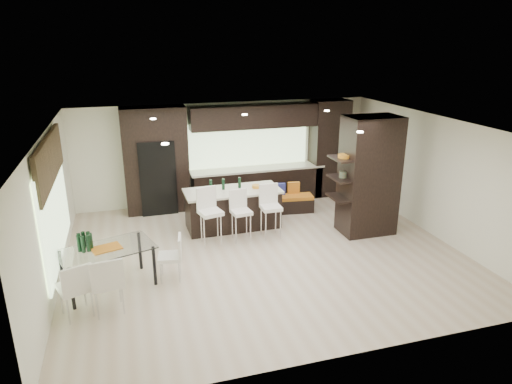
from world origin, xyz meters
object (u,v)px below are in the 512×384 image
object	(u,v)px
floor_vase	(348,204)
chair_near	(108,285)
stool_mid	(241,221)
chair_far	(75,291)
stool_right	(271,217)
kitchen_island	(233,209)
stool_left	(211,222)
chair_end	(170,260)
bench	(291,204)
dining_table	(109,268)

from	to	relation	value
floor_vase	chair_near	distance (m)	5.79
stool_mid	chair_far	world-z (taller)	stool_mid
floor_vase	stool_right	bearing A→B (deg)	-179.54
kitchen_island	stool_left	distance (m)	1.06
stool_mid	stool_right	size ratio (longest dim) A/B	0.95
chair_far	stool_mid	bearing A→B (deg)	11.35
stool_left	stool_right	distance (m)	1.37
stool_right	chair_end	distance (m)	2.72
floor_vase	chair_far	distance (m)	6.26
stool_left	chair_near	distance (m)	2.96
stool_left	chair_far	bearing A→B (deg)	-155.33
stool_right	chair_far	bearing A→B (deg)	-152.25
chair_near	stool_mid	bearing A→B (deg)	29.64
bench	floor_vase	world-z (taller)	floor_vase
stool_mid	floor_vase	bearing A→B (deg)	-6.69
kitchen_island	chair_near	bearing A→B (deg)	-135.01
dining_table	chair_end	size ratio (longest dim) A/B	2.03
bench	chair_end	size ratio (longest dim) A/B	1.46
stool_mid	bench	size ratio (longest dim) A/B	0.81
stool_mid	chair_end	bearing A→B (deg)	-149.38
stool_mid	stool_right	xyz separation A→B (m)	(0.69, -0.01, 0.03)
kitchen_island	chair_near	world-z (taller)	chair_near
kitchen_island	stool_mid	bearing A→B (deg)	-90.75
stool_left	floor_vase	world-z (taller)	floor_vase
kitchen_island	chair_far	world-z (taller)	kitchen_island
floor_vase	chair_end	bearing A→B (deg)	-163.09
stool_mid	bench	world-z (taller)	stool_mid
kitchen_island	stool_left	xyz separation A→B (m)	(-0.69, -0.81, 0.05)
kitchen_island	chair_near	distance (m)	4.01
floor_vase	chair_near	xyz separation A→B (m)	(-5.40, -2.09, -0.13)
kitchen_island	dining_table	distance (m)	3.50
kitchen_island	stool_mid	size ratio (longest dim) A/B	2.41
stool_right	floor_vase	distance (m)	1.92
chair_near	chair_end	world-z (taller)	chair_near
stool_left	stool_mid	world-z (taller)	stool_left
stool_left	stool_mid	size ratio (longest dim) A/B	1.11
chair_near	chair_end	xyz separation A→B (m)	(1.09, 0.78, -0.08)
stool_right	chair_far	xyz separation A→B (m)	(-3.98, -2.07, -0.04)
chair_near	kitchen_island	bearing A→B (deg)	38.65
kitchen_island	stool_left	size ratio (longest dim) A/B	2.18
kitchen_island	chair_far	bearing A→B (deg)	-139.81
bench	chair_end	distance (m)	4.31
kitchen_island	chair_end	bearing A→B (deg)	-130.01
stool_left	kitchen_island	bearing A→B (deg)	36.11
kitchen_island	stool_right	xyz separation A→B (m)	(0.69, -0.80, 0.02)
kitchen_island	dining_table	xyz separation A→B (m)	(-2.80, -2.09, -0.08)
kitchen_island	bench	world-z (taller)	kitchen_island
floor_vase	chair_far	bearing A→B (deg)	-160.57
bench	floor_vase	bearing A→B (deg)	-48.38
stool_left	dining_table	distance (m)	2.48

